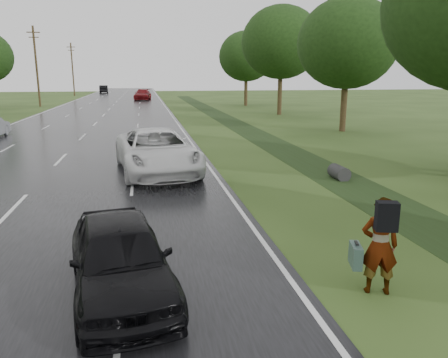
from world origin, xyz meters
TOP-DOWN VIEW (x-y plane):
  - road at (0.00, 45.00)m, footprint 14.00×180.00m
  - edge_stripe_east at (6.75, 45.00)m, footprint 0.12×180.00m
  - edge_stripe_west at (-6.75, 45.00)m, footprint 0.12×180.00m
  - center_line at (0.00, 45.00)m, footprint 0.12×180.00m
  - drainage_ditch at (11.50, 18.71)m, footprint 2.20×120.00m
  - utility_pole_far at (-9.20, 55.00)m, footprint 1.60×0.26m
  - utility_pole_distant at (-9.20, 85.00)m, footprint 1.60×0.26m
  - tree_east_c at (18.20, 24.00)m, footprint 7.00×7.00m
  - tree_east_d at (17.80, 38.00)m, footprint 8.00×8.00m
  - tree_east_f at (17.50, 52.00)m, footprint 7.20×7.20m
  - pedestrian at (8.17, 1.20)m, footprint 0.90×0.90m
  - white_pickup at (4.49, 12.28)m, footprint 3.74×6.74m
  - dark_sedan at (3.50, 1.91)m, footprint 2.34×4.47m
  - far_car_red at (3.94, 67.67)m, footprint 3.06×6.13m
  - far_car_dark at (-4.65, 97.60)m, footprint 2.11×5.28m

SIDE VIEW (x-z plane):
  - road at x=0.00m, z-range 0.00..0.04m
  - drainage_ditch at x=11.50m, z-range -0.24..0.32m
  - edge_stripe_east at x=6.75m, z-range 0.04..0.05m
  - edge_stripe_west at x=-6.75m, z-range 0.04..0.05m
  - center_line at x=0.00m, z-range 0.04..0.05m
  - dark_sedan at x=3.50m, z-range 0.04..1.49m
  - far_car_dark at x=-4.65m, z-range 0.04..1.75m
  - far_car_red at x=3.94m, z-range 0.04..1.75m
  - white_pickup at x=4.49m, z-range 0.04..1.82m
  - pedestrian at x=8.17m, z-range 0.03..1.89m
  - utility_pole_far at x=-9.20m, z-range 0.20..10.20m
  - utility_pole_distant at x=-9.20m, z-range 0.20..10.20m
  - tree_east_c at x=18.20m, z-range 1.49..10.78m
  - tree_east_f at x=17.50m, z-range 1.56..11.18m
  - tree_east_d at x=17.80m, z-range 1.77..12.53m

